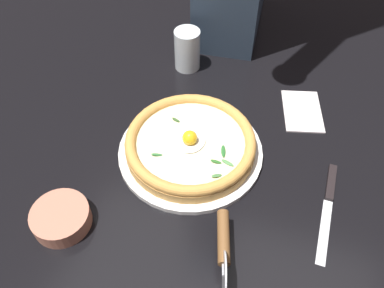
# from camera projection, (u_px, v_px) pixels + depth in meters

# --- Properties ---
(ground_plane) EXTENTS (2.40, 2.40, 0.03)m
(ground_plane) POSITION_uv_depth(u_px,v_px,m) (197.00, 142.00, 0.93)
(ground_plane) COLOR black
(ground_plane) RESTS_ON ground
(pizza_plate) EXTENTS (0.32, 0.32, 0.01)m
(pizza_plate) POSITION_uv_depth(u_px,v_px,m) (192.00, 152.00, 0.88)
(pizza_plate) COLOR white
(pizza_plate) RESTS_ON ground
(pizza) EXTENTS (0.28, 0.28, 0.06)m
(pizza) POSITION_uv_depth(u_px,v_px,m) (192.00, 144.00, 0.86)
(pizza) COLOR #D79E50
(pizza) RESTS_ON pizza_plate
(side_bowl) EXTENTS (0.11, 0.11, 0.04)m
(side_bowl) POSITION_uv_depth(u_px,v_px,m) (61.00, 218.00, 0.76)
(side_bowl) COLOR #BC745B
(side_bowl) RESTS_ON ground
(pizza_cutter) EXTENTS (0.16, 0.06, 0.08)m
(pizza_cutter) POSITION_uv_depth(u_px,v_px,m) (224.00, 248.00, 0.69)
(pizza_cutter) COLOR silver
(pizza_cutter) RESTS_ON ground
(table_knife) EXTENTS (0.23, 0.02, 0.01)m
(table_knife) POSITION_uv_depth(u_px,v_px,m) (329.00, 197.00, 0.81)
(table_knife) COLOR silver
(table_knife) RESTS_ON ground
(drinking_glass) EXTENTS (0.07, 0.07, 0.11)m
(drinking_glass) POSITION_uv_depth(u_px,v_px,m) (187.00, 52.00, 1.05)
(drinking_glass) COLOR silver
(drinking_glass) RESTS_ON ground
(folded_napkin) EXTENTS (0.16, 0.12, 0.01)m
(folded_napkin) POSITION_uv_depth(u_px,v_px,m) (302.00, 110.00, 0.97)
(folded_napkin) COLOR white
(folded_napkin) RESTS_ON ground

